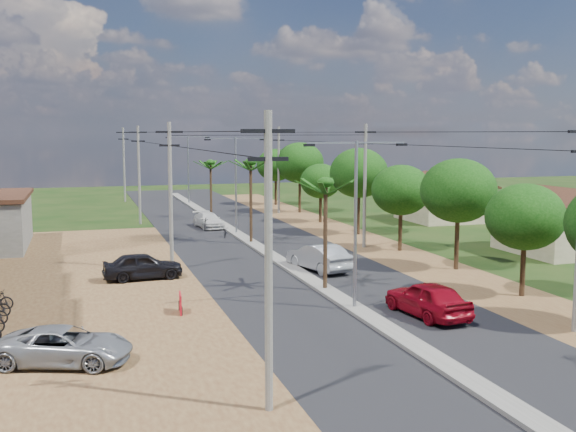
% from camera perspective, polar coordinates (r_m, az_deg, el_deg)
% --- Properties ---
extents(ground, '(160.00, 160.00, 0.00)m').
position_cam_1_polar(ground, '(32.33, 5.64, -7.95)').
color(ground, black).
rests_on(ground, ground).
extents(road, '(12.00, 110.00, 0.04)m').
position_cam_1_polar(road, '(46.18, -1.62, -3.34)').
color(road, black).
rests_on(road, ground).
extents(median, '(1.00, 90.00, 0.18)m').
position_cam_1_polar(median, '(49.02, -2.57, -2.65)').
color(median, '#605E56').
rests_on(median, ground).
extents(dirt_lot_west, '(18.00, 46.00, 0.04)m').
position_cam_1_polar(dirt_lot_west, '(37.78, -21.15, -6.17)').
color(dirt_lot_west, '#57351D').
rests_on(dirt_lot_west, ground).
extents(dirt_shoulder_east, '(5.00, 90.00, 0.03)m').
position_cam_1_polar(dirt_shoulder_east, '(49.12, 7.99, -2.78)').
color(dirt_shoulder_east, '#57351D').
rests_on(dirt_shoulder_east, ground).
extents(house_east_near, '(7.60, 7.50, 4.60)m').
position_cam_1_polar(house_east_near, '(50.74, 22.33, -0.22)').
color(house_east_near, '#988D67').
rests_on(house_east_near, ground).
extents(house_east_far, '(7.60, 7.50, 4.60)m').
position_cam_1_polar(house_east_far, '(66.02, 13.05, 1.70)').
color(house_east_far, '#988D67').
rests_on(house_east_far, ground).
extents(tree_east_b, '(4.00, 4.00, 5.83)m').
position_cam_1_polar(tree_east_b, '(36.16, 19.43, -0.08)').
color(tree_east_b, black).
rests_on(tree_east_b, ground).
extents(tree_east_c, '(4.60, 4.60, 6.83)m').
position_cam_1_polar(tree_east_c, '(42.07, 14.23, 2.09)').
color(tree_east_c, black).
rests_on(tree_east_c, ground).
extents(tree_east_d, '(4.20, 4.20, 6.13)m').
position_cam_1_polar(tree_east_d, '(48.07, 9.55, 2.17)').
color(tree_east_d, black).
rests_on(tree_east_d, ground).
extents(tree_east_e, '(4.80, 4.80, 7.14)m').
position_cam_1_polar(tree_east_e, '(55.33, 6.02, 3.64)').
color(tree_east_e, black).
rests_on(tree_east_e, ground).
extents(tree_east_f, '(3.80, 3.80, 5.52)m').
position_cam_1_polar(tree_east_f, '(62.69, 2.78, 2.97)').
color(tree_east_f, black).
rests_on(tree_east_f, ground).
extents(tree_east_g, '(5.00, 5.00, 7.38)m').
position_cam_1_polar(tree_east_g, '(70.35, 1.01, 4.52)').
color(tree_east_g, black).
rests_on(tree_east_g, ground).
extents(tree_east_h, '(4.40, 4.40, 6.52)m').
position_cam_1_polar(tree_east_h, '(77.92, -1.05, 4.33)').
color(tree_east_h, black).
rests_on(tree_east_h, ground).
extents(palm_median_near, '(2.00, 2.00, 6.15)m').
position_cam_1_polar(palm_median_near, '(35.06, 3.21, 2.44)').
color(palm_median_near, black).
rests_on(palm_median_near, ground).
extents(palm_median_mid, '(2.00, 2.00, 6.55)m').
position_cam_1_polar(palm_median_mid, '(50.31, -3.18, 4.26)').
color(palm_median_mid, black).
rests_on(palm_median_mid, ground).
extents(palm_median_far, '(2.00, 2.00, 5.85)m').
position_cam_1_polar(palm_median_far, '(65.96, -6.58, 4.33)').
color(palm_median_far, black).
rests_on(palm_median_far, ground).
extents(streetlight_near, '(5.10, 0.18, 8.00)m').
position_cam_1_polar(streetlight_near, '(31.44, 5.74, 0.51)').
color(streetlight_near, gray).
rests_on(streetlight_near, ground).
extents(streetlight_mid, '(5.10, 0.18, 8.00)m').
position_cam_1_polar(streetlight_mid, '(55.23, -4.44, 3.34)').
color(streetlight_mid, gray).
rests_on(streetlight_mid, ground).
extents(streetlight_far, '(5.10, 0.18, 8.00)m').
position_cam_1_polar(streetlight_far, '(79.77, -8.45, 4.42)').
color(streetlight_far, gray).
rests_on(streetlight_far, ground).
extents(utility_pole_w_a, '(1.60, 0.24, 9.00)m').
position_cam_1_polar(utility_pole_w_a, '(19.79, -1.66, -3.41)').
color(utility_pole_w_a, '#605E56').
rests_on(utility_pole_w_a, ground).
extents(utility_pole_w_b, '(1.60, 0.24, 9.00)m').
position_cam_1_polar(utility_pole_w_b, '(41.23, -9.92, 1.95)').
color(utility_pole_w_b, '#605E56').
rests_on(utility_pole_w_b, ground).
extents(utility_pole_w_c, '(1.60, 0.24, 9.00)m').
position_cam_1_polar(utility_pole_w_c, '(63.06, -12.50, 3.63)').
color(utility_pole_w_c, '#605E56').
rests_on(utility_pole_w_c, ground).
extents(utility_pole_w_d, '(1.60, 0.24, 9.00)m').
position_cam_1_polar(utility_pole_w_d, '(83.98, -13.71, 4.41)').
color(utility_pole_w_d, '#605E56').
rests_on(utility_pole_w_d, ground).
extents(utility_pole_e_b, '(1.60, 0.24, 9.00)m').
position_cam_1_polar(utility_pole_e_b, '(49.03, 6.52, 2.81)').
color(utility_pole_e_b, '#605E56').
rests_on(utility_pole_e_b, ground).
extents(utility_pole_e_c, '(1.60, 0.24, 9.00)m').
position_cam_1_polar(utility_pole_e_c, '(69.69, -0.79, 4.10)').
color(utility_pole_e_c, '#605E56').
rests_on(utility_pole_e_c, ground).
extents(car_red_near, '(2.50, 5.01, 1.64)m').
position_cam_1_polar(car_red_near, '(31.49, 11.72, -6.93)').
color(car_red_near, maroon).
rests_on(car_red_near, ground).
extents(car_silver_mid, '(2.85, 5.23, 1.63)m').
position_cam_1_polar(car_silver_mid, '(40.98, 2.62, -3.54)').
color(car_silver_mid, gray).
rests_on(car_silver_mid, ground).
extents(car_white_far, '(2.36, 4.69, 1.31)m').
position_cam_1_polar(car_white_far, '(59.66, -6.76, -0.40)').
color(car_white_far, beige).
rests_on(car_white_far, ground).
extents(car_parked_silver, '(5.31, 3.71, 1.35)m').
position_cam_1_polar(car_parked_silver, '(26.03, -18.41, -10.47)').
color(car_parked_silver, gray).
rests_on(car_parked_silver, ground).
extents(car_parked_dark, '(4.59, 2.06, 1.53)m').
position_cam_1_polar(car_parked_dark, '(39.42, -12.19, -4.20)').
color(car_parked_dark, black).
rests_on(car_parked_dark, ground).
extents(moto_rider_west_a, '(0.88, 1.62, 0.81)m').
position_cam_1_polar(moto_rider_west_a, '(54.21, -5.34, -1.40)').
color(moto_rider_west_a, black).
rests_on(moto_rider_west_a, ground).
extents(moto_rider_west_b, '(0.97, 1.85, 1.07)m').
position_cam_1_polar(moto_rider_west_b, '(57.91, -7.00, -0.75)').
color(moto_rider_west_b, black).
rests_on(moto_rider_west_b, ground).
extents(roadside_sign, '(0.19, 1.15, 0.96)m').
position_cam_1_polar(roadside_sign, '(31.85, -9.10, -7.35)').
color(roadside_sign, '#AD101B').
rests_on(roadside_sign, ground).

